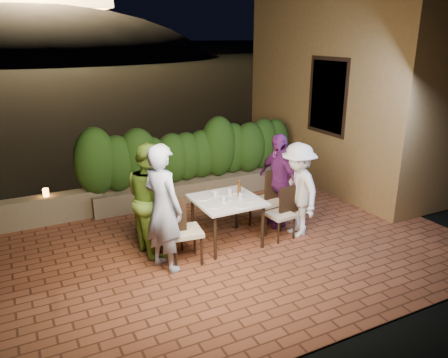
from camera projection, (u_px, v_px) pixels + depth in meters
ground at (241, 246)px, 6.97m from camera, size 400.00×400.00×0.00m
terrace_floor at (227, 237)px, 7.41m from camera, size 7.00×6.00×0.15m
building_wall at (344, 68)px, 9.41m from camera, size 1.60×5.00×5.00m
window_pane at (329, 96)px, 8.81m from camera, size 0.08×1.00×1.40m
window_frame at (328, 96)px, 8.81m from camera, size 0.06×1.15×1.55m
planter at (196, 188)px, 8.94m from camera, size 4.20×0.55×0.40m
hedge at (195, 152)px, 8.70m from camera, size 4.00×0.70×1.10m
parapet at (38, 211)px, 7.64m from camera, size 2.20×0.30×0.50m
hill at (42, 89)px, 59.89m from camera, size 52.00×40.00×22.00m
dining_table at (227, 221)px, 6.92m from camera, size 1.01×1.01×0.75m
plate_nw at (215, 206)px, 6.50m from camera, size 0.20×0.20×0.01m
plate_sw at (203, 198)px, 6.83m from camera, size 0.23×0.23×0.01m
plate_ne at (248, 200)px, 6.74m from camera, size 0.21×0.21×0.01m
plate_se at (235, 192)px, 7.11m from camera, size 0.20×0.20×0.01m
plate_centre at (225, 199)px, 6.78m from camera, size 0.22×0.22×0.01m
plate_front at (242, 205)px, 6.54m from camera, size 0.25×0.25×0.01m
glass_nw at (224, 199)px, 6.63m from camera, size 0.07×0.07×0.12m
glass_sw at (215, 193)px, 6.90m from camera, size 0.06×0.06×0.10m
glass_ne at (241, 196)px, 6.79m from camera, size 0.06×0.06×0.10m
glass_se at (230, 192)px, 6.95m from camera, size 0.07×0.07×0.12m
beer_bottle at (239, 187)px, 6.89m from camera, size 0.06×0.06×0.29m
bowl at (216, 193)px, 7.01m from camera, size 0.19×0.19×0.04m
chair_left_front at (185, 230)px, 6.31m from camera, size 0.52×0.52×1.00m
chair_left_back at (168, 221)px, 6.74m from camera, size 0.47×0.47×0.89m
chair_right_front at (280, 213)px, 7.08m from camera, size 0.44×0.44×0.86m
chair_right_back at (266, 200)px, 7.44m from camera, size 0.53×0.53×1.01m
diner_blue at (163, 208)px, 6.01m from camera, size 0.66×0.79×1.83m
diner_green at (151, 198)px, 6.54m from camera, size 0.74×0.90×1.71m
diner_white at (298, 190)px, 7.10m from camera, size 0.67×1.06×1.57m
diner_purple at (278, 180)px, 7.47m from camera, size 0.49×0.99×1.63m
parapet_lamp at (46, 192)px, 7.61m from camera, size 0.10×0.10×0.14m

